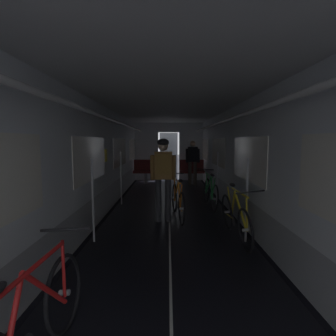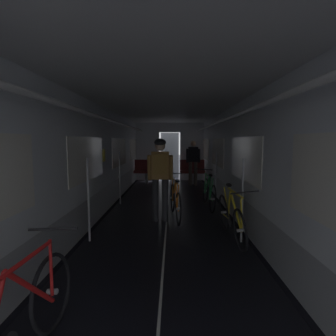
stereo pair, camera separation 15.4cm
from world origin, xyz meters
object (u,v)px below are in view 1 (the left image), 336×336
object	(u,v)px
bicycle_yellow	(234,217)
bicycle_red	(30,330)
bench_seat_far_right	(190,169)
person_cyclist_aisle	(162,171)
bench_seat_far_left	(145,169)
bicycle_orange_in_aisle	(177,201)
bicycle_green	(209,192)
person_standing_near_bench	(191,160)

from	to	relation	value
bicycle_yellow	bicycle_red	bearing A→B (deg)	-128.11
bicycle_yellow	bench_seat_far_right	bearing A→B (deg)	92.24
bench_seat_far_right	bicycle_yellow	bearing A→B (deg)	-87.76
person_cyclist_aisle	bench_seat_far_right	bearing A→B (deg)	78.13
bicycle_red	person_cyclist_aisle	xyz separation A→B (m)	(0.85, 3.64, 0.69)
bench_seat_far_left	bicycle_yellow	xyz separation A→B (m)	(2.03, -5.84, -0.19)
bicycle_red	bicycle_yellow	bearing A→B (deg)	51.89
bench_seat_far_left	bicycle_red	size ratio (longest dim) A/B	0.58
bicycle_red	person_cyclist_aisle	distance (m)	3.80
bicycle_orange_in_aisle	bench_seat_far_left	bearing A→B (deg)	103.25
bicycle_green	person_standing_near_bench	distance (m)	3.39
bicycle_green	bicycle_yellow	size ratio (longest dim) A/B	1.00
person_cyclist_aisle	bicycle_orange_in_aisle	size ratio (longest dim) A/B	1.03
bench_seat_far_left	bicycle_yellow	distance (m)	6.19
bench_seat_far_left	bicycle_red	bearing A→B (deg)	-90.50
bench_seat_far_right	bicycle_red	distance (m)	8.73
bench_seat_far_right	bicycle_orange_in_aisle	xyz separation A→B (m)	(-0.71, -4.62, -0.18)
person_standing_near_bench	bicycle_orange_in_aisle	bearing A→B (deg)	-99.56
bicycle_red	bicycle_orange_in_aisle	world-z (taller)	bicycle_red
bicycle_red	person_standing_near_bench	xyz separation A→B (m)	(1.88, 8.15, 0.59)
bicycle_orange_in_aisle	person_standing_near_bench	bearing A→B (deg)	80.44
bicycle_yellow	person_cyclist_aisle	world-z (taller)	person_cyclist_aisle
bench_seat_far_left	person_cyclist_aisle	world-z (taller)	person_cyclist_aisle
person_cyclist_aisle	person_standing_near_bench	size ratio (longest dim) A/B	1.03
bicycle_green	bicycle_yellow	bearing A→B (deg)	-87.71
bicycle_green	bicycle_yellow	xyz separation A→B (m)	(0.09, -2.13, -0.00)
person_cyclist_aisle	person_standing_near_bench	bearing A→B (deg)	77.14
bicycle_green	bicycle_orange_in_aisle	size ratio (longest dim) A/B	1.00
person_cyclist_aisle	bicycle_orange_in_aisle	bearing A→B (deg)	40.05
bicycle_yellow	person_standing_near_bench	size ratio (longest dim) A/B	1.00
bench_seat_far_right	person_standing_near_bench	world-z (taller)	person_standing_near_bench
bench_seat_far_right	person_cyclist_aisle	size ratio (longest dim) A/B	0.57
bench_seat_far_right	person_cyclist_aisle	world-z (taller)	person_cyclist_aisle
bicycle_yellow	bicycle_green	bearing A→B (deg)	92.29
bicycle_green	bicycle_orange_in_aisle	distance (m)	1.25
bicycle_green	person_standing_near_bench	bearing A→B (deg)	92.41
bench_seat_far_right	person_cyclist_aisle	bearing A→B (deg)	-101.87
bench_seat_far_left	person_cyclist_aisle	size ratio (longest dim) A/B	0.57
bicycle_green	bicycle_yellow	distance (m)	2.13
bicycle_red	person_cyclist_aisle	world-z (taller)	person_cyclist_aisle
person_standing_near_bench	bench_seat_far_right	bearing A→B (deg)	90.41
bicycle_red	bicycle_green	world-z (taller)	bicycle_green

